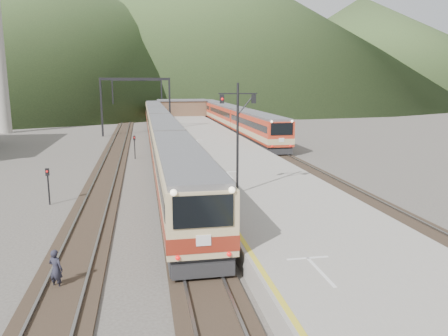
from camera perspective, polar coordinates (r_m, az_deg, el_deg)
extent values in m
cube|color=black|center=(47.77, -8.01, 2.22)|extent=(2.60, 200.00, 0.12)
cube|color=slate|center=(47.73, -8.88, 2.31)|extent=(0.10, 200.00, 0.14)
cube|color=slate|center=(47.79, -7.15, 2.37)|extent=(0.10, 200.00, 0.14)
cube|color=black|center=(47.82, -14.01, 2.01)|extent=(2.60, 200.00, 0.12)
cube|color=slate|center=(47.86, -14.87, 2.09)|extent=(0.10, 200.00, 0.14)
cube|color=slate|center=(47.77, -13.15, 2.16)|extent=(0.10, 200.00, 0.14)
cube|color=black|center=(49.61, 5.39, 2.61)|extent=(2.60, 200.00, 0.12)
cube|color=slate|center=(49.40, 4.59, 2.71)|extent=(0.10, 200.00, 0.14)
cube|color=slate|center=(49.79, 6.19, 2.75)|extent=(0.10, 200.00, 0.14)
cube|color=gray|center=(46.32, -0.97, 2.60)|extent=(8.00, 100.00, 1.00)
cube|color=black|center=(62.49, -15.71, 7.64)|extent=(0.25, 0.25, 8.00)
cube|color=black|center=(62.37, -7.10, 7.96)|extent=(0.25, 0.25, 8.00)
cube|color=black|center=(62.17, -11.55, 11.32)|extent=(9.30, 0.22, 0.35)
cube|color=black|center=(87.40, -14.31, 8.60)|extent=(0.25, 0.25, 8.00)
cube|color=black|center=(87.31, -8.14, 8.83)|extent=(0.25, 0.25, 8.00)
cube|color=black|center=(87.16, -11.32, 11.22)|extent=(9.30, 0.22, 0.35)
cube|color=brown|center=(85.65, -5.49, 7.78)|extent=(9.00, 4.00, 2.80)
cube|color=slate|center=(85.57, -5.51, 8.81)|extent=(9.40, 4.40, 0.30)
cone|color=#2E4121|center=(202.05, -22.32, 16.79)|extent=(180.00, 180.00, 60.00)
cone|color=#2E4121|center=(241.20, -3.00, 18.33)|extent=(220.00, 220.00, 75.00)
cone|color=#2E4121|center=(244.99, 17.27, 14.81)|extent=(160.00, 160.00, 50.00)
cube|color=tan|center=(24.74, -5.59, -1.79)|extent=(2.69, 18.11, 3.29)
cube|color=tan|center=(43.04, -7.79, 3.69)|extent=(2.69, 18.11, 3.29)
cube|color=tan|center=(61.52, -8.68, 5.89)|extent=(2.69, 18.11, 3.29)
cube|color=tan|center=(80.06, -9.16, 7.07)|extent=(2.69, 18.11, 3.29)
cube|color=#B9331C|center=(52.67, 4.40, 5.16)|extent=(2.76, 18.56, 3.37)
cube|color=#B9331C|center=(71.17, 0.43, 6.75)|extent=(2.76, 18.56, 3.37)
cube|color=#B9331C|center=(89.91, -1.91, 7.67)|extent=(2.76, 18.56, 3.37)
cylinder|color=black|center=(25.09, 1.78, 3.79)|extent=(0.14, 0.14, 6.36)
cube|color=black|center=(24.89, 1.82, 9.70)|extent=(2.19, 0.33, 0.07)
cube|color=black|center=(24.83, -0.28, 9.01)|extent=(0.27, 0.21, 0.50)
cube|color=black|center=(25.00, 3.89, 9.00)|extent=(0.27, 0.21, 0.50)
cylinder|color=black|center=(43.52, -11.58, 2.49)|extent=(0.10, 0.10, 2.00)
cube|color=black|center=(43.38, -11.63, 3.86)|extent=(0.23, 0.18, 0.45)
cylinder|color=black|center=(28.70, -21.93, -2.54)|extent=(0.10, 0.10, 2.00)
cube|color=black|center=(28.48, -22.08, -0.49)|extent=(0.23, 0.17, 0.45)
imported|color=#21212E|center=(17.30, -21.12, -12.23)|extent=(0.65, 0.57, 1.50)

